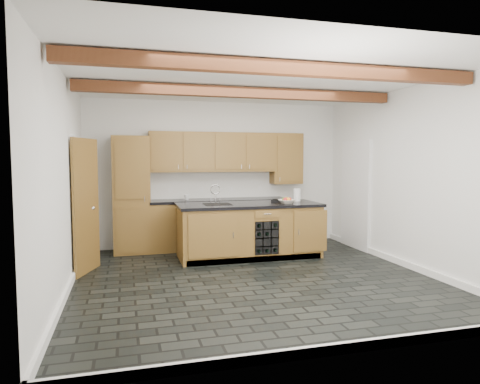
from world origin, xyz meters
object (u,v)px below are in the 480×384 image
at_px(fruit_bowl, 287,202).
at_px(paper_towel, 297,195).
at_px(island, 249,230).
at_px(kitchen_scale, 276,200).

height_order(fruit_bowl, paper_towel, paper_towel).
relative_size(island, fruit_bowl, 8.71).
distance_m(island, paper_towel, 1.13).
xyz_separation_m(fruit_bowl, paper_towel, (0.34, 0.36, 0.08)).
relative_size(fruit_bowl, paper_towel, 1.27).
height_order(island, paper_towel, paper_towel).
bearing_deg(island, kitchen_scale, 14.73).
distance_m(kitchen_scale, paper_towel, 0.43).
bearing_deg(island, fruit_bowl, -15.99).
distance_m(fruit_bowl, paper_towel, 0.50).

